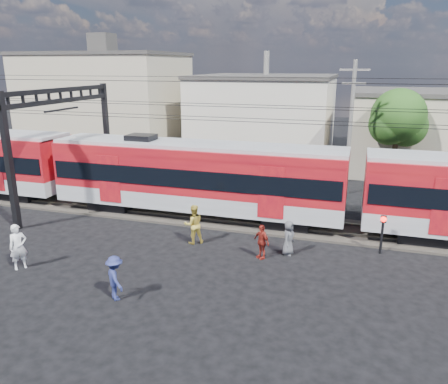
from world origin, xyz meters
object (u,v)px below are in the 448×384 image
(pedestrian_c, at_px, (115,278))
(crossing_signal, at_px, (383,227))
(commuter_train, at_px, (199,175))
(pedestrian_a, at_px, (18,247))

(pedestrian_c, height_order, crossing_signal, crossing_signal)
(commuter_train, xyz_separation_m, pedestrian_a, (-4.96, -8.23, -1.44))
(commuter_train, distance_m, pedestrian_c, 9.40)
(crossing_signal, bearing_deg, pedestrian_c, -142.96)
(commuter_train, distance_m, crossing_signal, 9.80)
(commuter_train, height_order, pedestrian_a, commuter_train)
(pedestrian_a, distance_m, crossing_signal, 15.63)
(pedestrian_a, xyz_separation_m, crossing_signal, (14.44, 5.99, 0.30))
(commuter_train, bearing_deg, pedestrian_c, -88.93)
(commuter_train, relative_size, pedestrian_a, 26.04)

